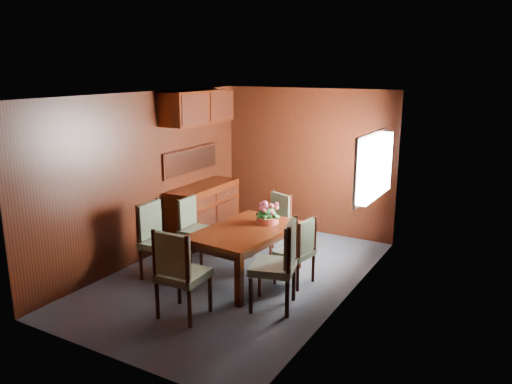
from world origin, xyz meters
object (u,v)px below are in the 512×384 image
Objects in this scene: chair_right_near at (280,260)px; chair_head at (179,269)px; sideboard at (204,212)px; flower_centerpiece at (268,212)px; dining_table at (245,236)px; chair_left_near at (157,235)px.

chair_right_near is 1.15m from chair_head.
sideboard is 4.38× the size of flower_centerpiece.
dining_table is 1.28m from chair_head.
chair_right_near is (0.77, -0.50, -0.00)m from dining_table.
chair_head is at bearing 116.64° from chair_right_near.
sideboard is at bearing 117.19° from chair_head.
chair_head is (0.98, -0.78, 0.01)m from chair_left_near.
chair_right_near is 3.34× the size of flower_centerpiece.
chair_head reaches higher than sideboard.
flower_centerpiece reaches higher than dining_table.
chair_head is at bearing 47.41° from chair_left_near.
dining_table is 1.17m from chair_left_near.
flower_centerpiece is (0.22, 1.63, 0.27)m from chair_head.
dining_table is at bearing 83.86° from chair_head.
dining_table is 1.51× the size of chair_left_near.
chair_right_near is at bearing 39.83° from chair_head.
sideboard is 1.71m from flower_centerpiece.
chair_right_near is (1.83, -0.00, 0.02)m from chair_left_near.
sideboard is 2.64m from chair_right_near.
chair_left_near is at bearing -144.60° from flower_centerpiece.
chair_left_near is (-1.06, -0.50, -0.03)m from dining_table.
chair_left_near is at bearing 138.81° from chair_head.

